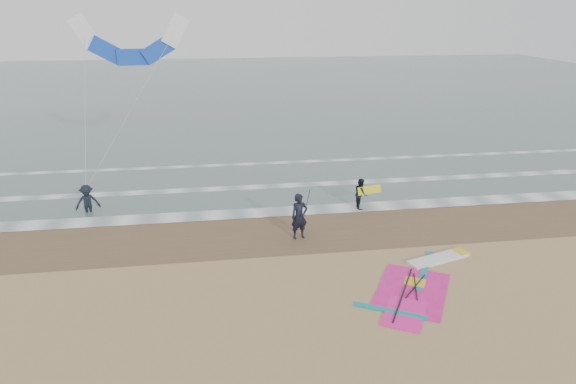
{
  "coord_description": "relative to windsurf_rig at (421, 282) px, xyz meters",
  "views": [
    {
      "loc": [
        -4.07,
        -14.91,
        9.51
      ],
      "look_at": [
        -1.12,
        5.0,
        2.2
      ],
      "focal_mm": 32.0,
      "sensor_mm": 36.0,
      "label": 1
    }
  ],
  "objects": [
    {
      "name": "person_walking",
      "position": [
        -0.16,
        7.46,
        0.73
      ],
      "size": [
        0.65,
        0.8,
        1.54
      ],
      "primitive_type": "imported",
      "rotation": [
        0.0,
        0.0,
        1.47
      ],
      "color": "black",
      "rests_on": "ground"
    },
    {
      "name": "foam_waterline",
      "position": [
        -3.15,
        9.76,
        -0.01
      ],
      "size": [
        120.0,
        9.15,
        0.02
      ],
      "color": "white",
      "rests_on": "ground"
    },
    {
      "name": "person_wading",
      "position": [
        -13.46,
        8.79,
        0.86
      ],
      "size": [
        1.28,
        0.92,
        1.78
      ],
      "primitive_type": "imported",
      "rotation": [
        0.0,
        0.0,
        0.24
      ],
      "color": "black",
      "rests_on": "ground"
    },
    {
      "name": "carried_kiteboard",
      "position": [
        0.24,
        7.36,
        0.94
      ],
      "size": [
        1.3,
        0.51,
        0.39
      ],
      "color": "yellow",
      "rests_on": "ground"
    },
    {
      "name": "held_pole",
      "position": [
        -3.47,
        4.44,
        1.45
      ],
      "size": [
        0.17,
        0.86,
        1.82
      ],
      "color": "black",
      "rests_on": "ground"
    },
    {
      "name": "surf_kite",
      "position": [
        -10.97,
        11.17,
        7.71
      ],
      "size": [
        5.72,
        2.56,
        8.05
      ],
      "color": "white",
      "rests_on": "ground"
    },
    {
      "name": "person_standing",
      "position": [
        -3.77,
        4.44,
        0.98
      ],
      "size": [
        0.82,
        0.63,
        2.03
      ],
      "primitive_type": "imported",
      "rotation": [
        0.0,
        0.0,
        0.21
      ],
      "color": "black",
      "rests_on": "ground"
    },
    {
      "name": "wet_sand_band",
      "position": [
        -3.15,
        5.32,
        -0.03
      ],
      "size": [
        120.0,
        5.0,
        0.01
      ],
      "primitive_type": "cube",
      "color": "brown",
      "rests_on": "ground"
    },
    {
      "name": "windsurf_rig",
      "position": [
        0.0,
        0.0,
        0.0
      ],
      "size": [
        5.65,
        5.35,
        0.14
      ],
      "color": "white",
      "rests_on": "ground"
    },
    {
      "name": "ground",
      "position": [
        -3.15,
        -0.68,
        -0.04
      ],
      "size": [
        120.0,
        120.0,
        0.0
      ],
      "primitive_type": "plane",
      "color": "tan",
      "rests_on": "ground"
    },
    {
      "name": "sea_water",
      "position": [
        -3.15,
        47.32,
        -0.02
      ],
      "size": [
        120.0,
        80.0,
        0.02
      ],
      "primitive_type": "cube",
      "color": "#47605E",
      "rests_on": "ground"
    }
  ]
}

